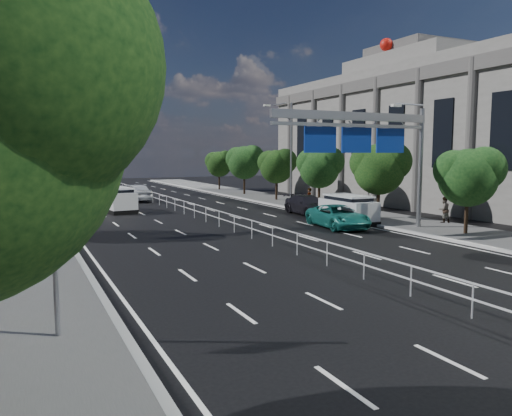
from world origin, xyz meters
TOP-DOWN VIEW (x-y plane):
  - ground at (0.00, 0.00)m, footprint 160.00×160.00m
  - sidewalk_near at (-11.50, 0.00)m, footprint 5.00×140.00m
  - kerb_near at (-9.00, 0.00)m, footprint 0.25×140.00m
  - median_fence at (0.00, 22.50)m, footprint 0.05×85.00m
  - toilet_sign at (-10.95, 0.00)m, footprint 1.62×0.18m
  - overhead_gantry at (6.74, 10.05)m, footprint 10.24×0.38m
  - streetlight_far at (10.50, 26.00)m, footprint 2.78×2.40m
  - civic_hall at (23.72, 22.00)m, footprint 14.40×36.00m
  - near_tree_back at (-11.94, 17.97)m, footprint 4.84×4.51m
  - far_tree_c at (11.24, 6.98)m, footprint 3.52×3.28m
  - far_tree_d at (11.25, 14.48)m, footprint 3.85×3.59m
  - far_tree_e at (11.25, 21.98)m, footprint 3.63×3.38m
  - far_tree_f at (11.24, 29.48)m, footprint 3.52×3.28m
  - far_tree_g at (11.25, 36.98)m, footprint 3.96×3.69m
  - far_tree_h at (11.24, 44.48)m, footprint 3.41×3.18m
  - white_minivan at (-4.25, 26.96)m, footprint 2.44×4.64m
  - red_bus at (-7.50, 42.71)m, footprint 3.08×11.31m
  - near_car_silver at (-1.00, 35.26)m, footprint 2.53×5.18m
  - near_car_dark at (-5.28, 47.11)m, footprint 1.82×5.01m
  - silver_minivan at (8.30, 14.00)m, footprint 1.98×4.50m
  - parked_car_teal at (6.50, 12.55)m, footprint 2.82×5.25m
  - parked_car_dark at (8.30, 19.00)m, footprint 2.21×5.04m
  - pedestrian_a at (9.60, 20.96)m, footprint 0.73×0.65m
  - pedestrian_b at (13.40, 10.71)m, footprint 0.91×0.77m

SIDE VIEW (x-z plane):
  - ground at x=0.00m, z-range 0.00..0.00m
  - sidewalk_near at x=-11.50m, z-range 0.00..0.14m
  - kerb_near at x=-9.00m, z-range -0.01..0.15m
  - median_fence at x=0.00m, z-range 0.01..1.04m
  - parked_car_teal at x=6.50m, z-range 0.00..1.40m
  - parked_car_dark at x=8.30m, z-range 0.00..1.44m
  - near_car_dark at x=-5.28m, z-range 0.00..1.64m
  - near_car_silver at x=-1.00m, z-range 0.00..1.70m
  - silver_minivan at x=8.30m, z-range -0.02..1.84m
  - white_minivan at x=-4.25m, z-range -0.02..1.91m
  - pedestrian_b at x=13.40m, z-range 0.14..1.80m
  - pedestrian_a at x=9.60m, z-range 0.14..1.83m
  - red_bus at x=-7.50m, z-range 0.07..3.42m
  - toilet_sign at x=-10.95m, z-range 0.77..5.11m
  - far_tree_h at x=11.24m, z-range 0.97..5.88m
  - far_tree_c at x=11.24m, z-range 0.95..5.90m
  - far_tree_f at x=11.24m, z-range 0.98..6.00m
  - far_tree_e at x=11.25m, z-range 0.99..6.12m
  - far_tree_d at x=11.25m, z-range 1.02..6.36m
  - far_tree_g at x=11.25m, z-range 1.03..6.48m
  - near_tree_back at x=-11.94m, z-range 1.27..7.96m
  - streetlight_far at x=10.50m, z-range 0.71..9.71m
  - overhead_gantry at x=6.74m, z-range 1.88..9.33m
  - civic_hall at x=23.72m, z-range -0.91..13.44m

